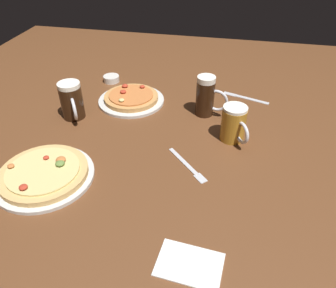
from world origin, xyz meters
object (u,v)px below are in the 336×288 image
Objects in this scene: pizza_plate_far at (131,98)px; fork_left at (188,165)px; beer_mug_amber at (206,96)px; beer_mug_pale at (72,101)px; beer_mug_dark at (234,124)px; knife_right at (245,98)px; ramekin_butter at (111,79)px; napkin_folded at (189,264)px; pizza_plate_near at (44,174)px.

pizza_plate_far is 1.78× the size of fork_left.
beer_mug_amber is 1.03× the size of fork_left.
beer_mug_dark is at bearing -2.20° from beer_mug_pale.
pizza_plate_far is 0.50m from knife_right.
beer_mug_dark reaches higher than pizza_plate_far.
ramekin_butter is 0.48× the size of napkin_folded.
pizza_plate_far is at bearing 173.63° from beer_mug_amber.
pizza_plate_far is at bearing 116.64° from napkin_folded.
pizza_plate_near is at bearing -87.56° from ramekin_butter.
beer_mug_dark is 0.65× the size of knife_right.
beer_mug_amber is at bearing -6.37° from pizza_plate_far.
beer_mug_amber is at bearing 126.81° from beer_mug_dark.
pizza_plate_far reaches higher than napkin_folded.
pizza_plate_near is at bearing 156.82° from napkin_folded.
beer_mug_dark is 0.63m from beer_mug_pale.
knife_right is (0.48, 0.13, -0.01)m from pizza_plate_far.
fork_left is at bearing -93.15° from beer_mug_amber.
napkin_folded is at bearing -23.18° from pizza_plate_near.
beer_mug_dark reaches higher than napkin_folded.
pizza_plate_far is 1.90× the size of beer_mug_pale.
fork_left is (-0.02, -0.34, -0.08)m from beer_mug_amber.
knife_right is (0.67, 0.30, -0.07)m from beer_mug_pale.
pizza_plate_far is 0.33m from beer_mug_amber.
napkin_folded is at bearing -60.13° from ramekin_butter.
pizza_plate_far is 3.73× the size of ramekin_butter.
beer_mug_amber is at bearing 47.46° from pizza_plate_near.
beer_mug_pale is 0.73× the size of knife_right.
beer_mug_dark is at bearing -23.49° from pizza_plate_far.
ramekin_butter is (-0.15, 0.17, -0.00)m from pizza_plate_far.
beer_mug_dark is (0.44, -0.19, 0.05)m from pizza_plate_far.
beer_mug_pale is at bearing 100.14° from pizza_plate_near.
ramekin_butter is at bearing 131.47° from pizza_plate_far.
pizza_plate_near is 0.66m from beer_mug_amber.
beer_mug_pale reaches higher than pizza_plate_far.
napkin_folded is (0.37, -0.73, -0.01)m from pizza_plate_far.
fork_left is at bearing 99.78° from napkin_folded.
napkin_folded is 0.77× the size of knife_right.
pizza_plate_far is at bearing -164.56° from knife_right.
pizza_plate_far is at bearing -48.53° from ramekin_butter.
pizza_plate_far is 0.48m from fork_left.
beer_mug_dark is 0.83× the size of fork_left.
pizza_plate_far is at bearing 76.82° from pizza_plate_near.
napkin_folded is (0.04, -0.70, -0.08)m from beer_mug_amber.
beer_mug_dark is 0.70m from ramekin_butter.
fork_left is at bearing 19.23° from pizza_plate_near.
beer_mug_amber reaches higher than knife_right.
beer_mug_pale reaches higher than napkin_folded.
pizza_plate_far is 2.13× the size of beer_mug_dark.
napkin_folded is (0.55, -0.57, -0.07)m from beer_mug_pale.
beer_mug_dark is at bearing 82.34° from napkin_folded.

